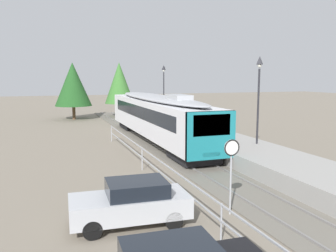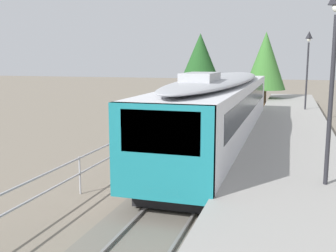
{
  "view_description": "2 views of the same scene",
  "coord_description": "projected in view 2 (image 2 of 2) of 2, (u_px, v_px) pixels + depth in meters",
  "views": [
    {
      "loc": [
        -8.22,
        2.96,
        5.02
      ],
      "look_at": [
        -1.0,
        23.3,
        2.0
      ],
      "focal_mm": 37.77,
      "sensor_mm": 36.0,
      "label": 1
    },
    {
      "loc": [
        3.11,
        9.81,
        4.34
      ],
      "look_at": [
        -1.0,
        23.3,
        2.0
      ],
      "focal_mm": 42.82,
      "sensor_mm": 36.0,
      "label": 2
    }
  ],
  "objects": [
    {
      "name": "ground_plane",
      "position": [
        102.0,
        185.0,
        13.97
      ],
      "size": [
        160.0,
        160.0,
        0.0
      ],
      "primitive_type": "plane",
      "color": "slate"
    },
    {
      "name": "track_rails",
      "position": [
        186.0,
        193.0,
        13.11
      ],
      "size": [
        3.2,
        60.0,
        0.14
      ],
      "color": "#6B665B",
      "rests_on": "ground"
    },
    {
      "name": "commuter_train",
      "position": [
        221.0,
        106.0,
        19.02
      ],
      "size": [
        2.82,
        18.92,
        3.74
      ],
      "color": "silver",
      "rests_on": "track_rails"
    },
    {
      "name": "station_platform",
      "position": [
        290.0,
        190.0,
        12.1
      ],
      "size": [
        3.9,
        60.0,
        0.9
      ],
      "primitive_type": "cube",
      "color": "#999691",
      "rests_on": "ground"
    },
    {
      "name": "platform_lamp_mid_platform",
      "position": [
        334.0,
        49.0,
        10.59
      ],
      "size": [
        0.34,
        0.34,
        5.35
      ],
      "color": "#232328",
      "rests_on": "station_platform"
    },
    {
      "name": "platform_lamp_far_end",
      "position": [
        308.0,
        55.0,
        27.44
      ],
      "size": [
        0.34,
        0.34,
        5.35
      ],
      "color": "#232328",
      "rests_on": "station_platform"
    },
    {
      "name": "tree_behind_carpark",
      "position": [
        200.0,
        62.0,
        36.27
      ],
      "size": [
        4.26,
        4.26,
        6.68
      ],
      "color": "brown",
      "rests_on": "ground"
    },
    {
      "name": "tree_behind_station_far",
      "position": [
        265.0,
        61.0,
        35.57
      ],
      "size": [
        3.65,
        3.65,
        6.79
      ],
      "color": "brown",
      "rests_on": "ground"
    }
  ]
}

